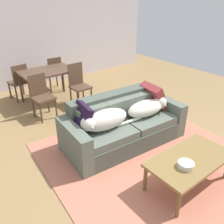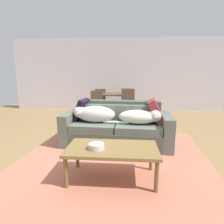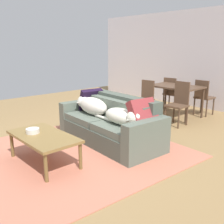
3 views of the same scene
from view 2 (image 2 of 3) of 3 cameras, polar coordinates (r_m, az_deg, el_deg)
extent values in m
plane|color=olive|center=(3.73, -2.33, -10.40)|extent=(10.00, 10.00, 0.00)
cube|color=silver|center=(7.45, 1.45, 11.00)|extent=(8.00, 0.12, 2.70)
cube|color=#C17057|center=(3.22, 0.66, -13.84)|extent=(3.22, 3.40, 0.01)
cube|color=#485146|center=(3.83, 1.45, -7.21)|extent=(1.76, 1.02, 0.32)
cube|color=#586256|center=(3.84, -4.86, -3.71)|extent=(0.89, 0.92, 0.13)
cube|color=#586256|center=(3.74, 7.98, -4.19)|extent=(0.89, 0.92, 0.13)
cube|color=#485146|center=(4.03, 2.08, 0.74)|extent=(1.72, 0.36, 0.38)
cube|color=#586256|center=(3.95, -5.88, 0.02)|extent=(0.53, 0.20, 0.32)
cube|color=#586256|center=(3.85, 1.75, -0.22)|extent=(0.53, 0.20, 0.32)
cube|color=#586256|center=(3.83, 9.63, -0.45)|extent=(0.53, 0.20, 0.32)
cube|color=#586256|center=(4.01, -12.09, -4.39)|extent=(0.25, 0.91, 0.62)
cube|color=#586256|center=(3.79, 15.84, -5.49)|extent=(0.25, 0.91, 0.62)
ellipsoid|color=silver|center=(3.73, -4.87, -0.62)|extent=(0.78, 0.38, 0.32)
sphere|color=silver|center=(3.80, -9.67, 0.05)|extent=(0.22, 0.22, 0.22)
cone|color=#A39E93|center=(3.70, -10.16, -0.41)|extent=(0.11, 0.13, 0.10)
cylinder|color=silver|center=(3.64, 0.15, -3.01)|extent=(0.34, 0.07, 0.05)
ellipsoid|color=silver|center=(3.64, 7.78, -1.45)|extent=(0.76, 0.40, 0.26)
sphere|color=silver|center=(3.62, 12.73, -1.02)|extent=(0.24, 0.24, 0.24)
cone|color=#A5A493|center=(3.52, 12.83, -1.57)|extent=(0.12, 0.14, 0.11)
cylinder|color=silver|center=(3.62, 2.47, -3.10)|extent=(0.33, 0.07, 0.05)
cube|color=black|center=(3.98, -9.12, 0.64)|extent=(0.33, 0.49, 0.46)
cube|color=maroon|center=(3.80, 13.04, 0.16)|extent=(0.39, 0.51, 0.49)
cube|color=olive|center=(2.52, 0.06, -10.88)|extent=(1.18, 0.64, 0.04)
cylinder|color=brown|center=(2.48, -13.57, -17.25)|extent=(0.05, 0.05, 0.40)
cylinder|color=brown|center=(2.40, 13.11, -18.32)|extent=(0.05, 0.05, 0.40)
cylinder|color=brown|center=(2.94, -10.25, -12.42)|extent=(0.05, 0.05, 0.40)
cylinder|color=brown|center=(2.87, 11.57, -13.09)|extent=(0.05, 0.05, 0.40)
cylinder|color=silver|center=(2.46, -4.65, -10.11)|extent=(0.20, 0.20, 0.07)
cube|color=brown|center=(6.11, 0.44, 5.31)|extent=(1.19, 0.81, 0.04)
cylinder|color=#473224|center=(5.87, -5.16, 1.25)|extent=(0.05, 0.05, 0.73)
cylinder|color=#473224|center=(5.79, 5.57, 1.10)|extent=(0.05, 0.05, 0.73)
cylinder|color=#473224|center=(6.57, -4.09, 2.32)|extent=(0.05, 0.05, 0.73)
cylinder|color=#473224|center=(6.49, 5.50, 2.19)|extent=(0.05, 0.05, 0.73)
cube|color=brown|center=(5.51, -4.67, 1.45)|extent=(0.43, 0.43, 0.04)
cube|color=brown|center=(5.66, -4.53, 4.15)|extent=(0.36, 0.06, 0.44)
cylinder|color=#4B3526|center=(5.41, -6.60, -1.27)|extent=(0.04, 0.04, 0.42)
cylinder|color=#4B3526|center=(5.38, -3.00, -1.29)|extent=(0.04, 0.04, 0.42)
cylinder|color=#4B3526|center=(5.74, -6.15, -0.55)|extent=(0.04, 0.04, 0.42)
cylinder|color=#4B3526|center=(5.71, -2.77, -0.56)|extent=(0.04, 0.04, 0.42)
cube|color=brown|center=(5.50, 4.88, 1.39)|extent=(0.41, 0.41, 0.04)
cube|color=brown|center=(5.64, 4.87, 4.38)|extent=(0.36, 0.05, 0.50)
cylinder|color=#4B3526|center=(5.37, 3.08, -1.32)|extent=(0.04, 0.04, 0.42)
cylinder|color=#4B3526|center=(5.38, 6.70, -1.36)|extent=(0.04, 0.04, 0.42)
cylinder|color=#4B3526|center=(5.71, 3.08, -0.58)|extent=(0.04, 0.04, 0.42)
cylinder|color=#4B3526|center=(5.72, 6.49, -0.62)|extent=(0.04, 0.04, 0.42)
cube|color=brown|center=(6.81, -3.45, 3.14)|extent=(0.45, 0.45, 0.04)
cube|color=brown|center=(6.60, -3.47, 4.97)|extent=(0.36, 0.09, 0.44)
cylinder|color=#4B3526|center=(7.01, -2.03, 1.56)|extent=(0.04, 0.04, 0.40)
cylinder|color=#4B3526|center=(7.01, -4.81, 1.52)|extent=(0.04, 0.04, 0.40)
cylinder|color=#4B3526|center=(6.68, -1.97, 1.07)|extent=(0.04, 0.04, 0.40)
cylinder|color=#4B3526|center=(6.68, -4.89, 1.04)|extent=(0.04, 0.04, 0.40)
cube|color=brown|center=(6.79, 4.42, 3.28)|extent=(0.40, 0.40, 0.04)
cube|color=brown|center=(6.58, 4.42, 5.10)|extent=(0.36, 0.04, 0.43)
cylinder|color=#4B3526|center=(6.99, 5.81, 1.56)|extent=(0.04, 0.04, 0.42)
cylinder|color=#4B3526|center=(7.00, 3.03, 1.61)|extent=(0.04, 0.04, 0.42)
cylinder|color=#4B3526|center=(6.66, 5.83, 1.08)|extent=(0.04, 0.04, 0.42)
cylinder|color=#4B3526|center=(6.66, 2.90, 1.13)|extent=(0.04, 0.04, 0.42)
camera|label=1|loc=(2.91, -68.20, 25.16)|focal=38.36mm
camera|label=3|loc=(3.22, 84.41, 7.17)|focal=41.67mm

